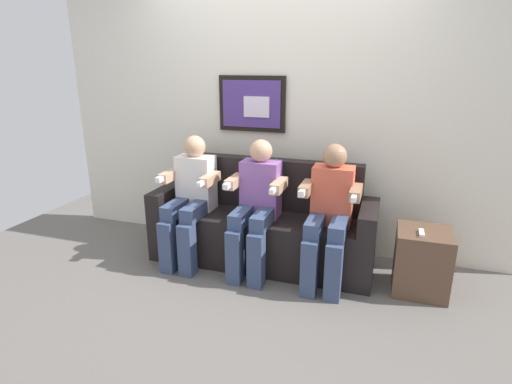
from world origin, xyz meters
The scene contains 8 objects.
ground_plane centered at (0.00, 0.00, 0.00)m, with size 5.64×5.64×0.00m, color #66605B.
back_wall_assembly centered at (-0.01, 0.76, 1.30)m, with size 4.34×0.10×2.60m.
couch centered at (0.00, 0.33, 0.31)m, with size 1.94×0.58×0.90m.
person_on_left centered at (-0.60, 0.16, 0.61)m, with size 0.46×0.56×1.11m.
person_in_middle centered at (0.00, 0.16, 0.61)m, with size 0.46×0.56×1.11m.
person_on_right centered at (0.60, 0.16, 0.61)m, with size 0.46×0.56×1.11m.
side_table_right centered at (1.32, 0.22, 0.25)m, with size 0.40×0.40×0.50m.
spare_remote_on_table centered at (1.29, 0.15, 0.51)m, with size 0.04×0.13×0.02m, color white.
Camera 1 is at (1.00, -2.89, 1.71)m, focal length 28.83 mm.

